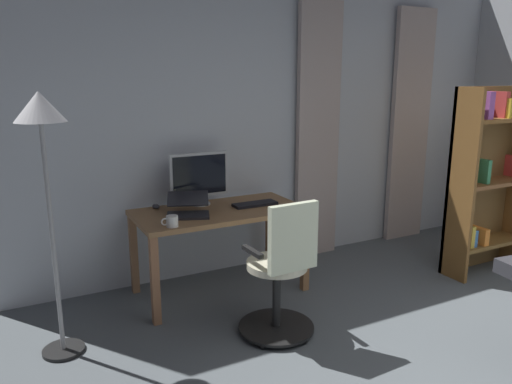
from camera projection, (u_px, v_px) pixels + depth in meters
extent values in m
cube|color=silver|center=(282.00, 118.00, 4.86)|extent=(5.39, 0.10, 2.87)
cube|color=#BDABA5|center=(409.00, 128.00, 5.52)|extent=(0.52, 0.06, 2.55)
cube|color=#BDABA5|center=(318.00, 134.00, 4.96)|extent=(0.48, 0.06, 2.55)
cube|color=olive|center=(219.00, 212.00, 4.17)|extent=(1.42, 0.72, 0.04)
cube|color=#95663F|center=(305.00, 252.00, 4.28)|extent=(0.06, 0.06, 0.70)
cube|color=#956343|center=(155.00, 281.00, 3.68)|extent=(0.06, 0.06, 0.70)
cube|color=#97633D|center=(269.00, 232.00, 4.83)|extent=(0.06, 0.06, 0.70)
cube|color=#8D6243|center=(134.00, 254.00, 4.23)|extent=(0.06, 0.06, 0.70)
cylinder|color=black|center=(276.00, 327.00, 3.64)|extent=(0.56, 0.56, 0.02)
sphere|color=black|center=(305.00, 320.00, 3.77)|extent=(0.05, 0.05, 0.05)
sphere|color=black|center=(268.00, 312.00, 3.89)|extent=(0.05, 0.05, 0.05)
sphere|color=black|center=(242.00, 327.00, 3.67)|extent=(0.05, 0.05, 0.05)
sphere|color=black|center=(263.00, 346.00, 3.41)|extent=(0.05, 0.05, 0.05)
sphere|color=black|center=(304.00, 341.00, 3.47)|extent=(0.05, 0.05, 0.05)
cylinder|color=black|center=(276.00, 298.00, 3.58)|extent=(0.06, 0.06, 0.46)
cylinder|color=beige|center=(277.00, 264.00, 3.52)|extent=(0.46, 0.46, 0.05)
cube|color=beige|center=(293.00, 238.00, 3.29)|extent=(0.38, 0.07, 0.47)
cube|color=black|center=(253.00, 252.00, 3.39)|extent=(0.05, 0.24, 0.03)
cube|color=black|center=(300.00, 242.00, 3.59)|extent=(0.05, 0.24, 0.03)
cylinder|color=#B7BCC1|center=(200.00, 204.00, 4.34)|extent=(0.18, 0.18, 0.01)
cylinder|color=#B7BCC1|center=(200.00, 200.00, 4.33)|extent=(0.04, 0.04, 0.06)
cube|color=#B7BCC1|center=(199.00, 175.00, 4.28)|extent=(0.53, 0.03, 0.39)
cube|color=black|center=(200.00, 175.00, 4.27)|extent=(0.49, 0.01, 0.34)
cube|color=black|center=(255.00, 204.00, 4.30)|extent=(0.39, 0.14, 0.02)
cube|color=#232328|center=(188.00, 215.00, 3.96)|extent=(0.40, 0.33, 0.02)
cube|color=#232328|center=(188.00, 198.00, 4.04)|extent=(0.39, 0.32, 0.08)
ellipsoid|color=#333338|center=(156.00, 206.00, 4.20)|extent=(0.06, 0.10, 0.04)
cylinder|color=white|center=(172.00, 221.00, 3.69)|extent=(0.09, 0.09, 0.09)
torus|color=white|center=(165.00, 222.00, 3.66)|extent=(0.06, 0.01, 0.06)
cube|color=brown|center=(461.00, 187.00, 4.41)|extent=(0.04, 0.30, 1.75)
cube|color=brown|center=(479.00, 180.00, 4.71)|extent=(0.86, 0.04, 1.75)
cube|color=brown|center=(485.00, 241.00, 4.73)|extent=(0.78, 0.30, 0.04)
cube|color=brown|center=(492.00, 182.00, 4.60)|extent=(0.78, 0.30, 0.04)
cube|color=brown|center=(499.00, 119.00, 4.46)|extent=(0.78, 0.30, 0.04)
cube|color=orange|center=(475.00, 234.00, 4.64)|extent=(0.06, 0.27, 0.16)
cube|color=#984D9D|center=(479.00, 105.00, 4.30)|extent=(0.07, 0.27, 0.24)
cube|color=gold|center=(463.00, 234.00, 4.56)|extent=(0.05, 0.23, 0.20)
cube|color=#C83C39|center=(498.00, 104.00, 4.42)|extent=(0.05, 0.19, 0.23)
cube|color=#3D70AE|center=(465.00, 236.00, 4.58)|extent=(0.07, 0.23, 0.16)
cube|color=#3A8B58|center=(480.00, 171.00, 4.49)|extent=(0.04, 0.21, 0.22)
cube|color=gold|center=(498.00, 108.00, 4.43)|extent=(0.03, 0.27, 0.17)
cylinder|color=black|center=(64.00, 350.00, 3.38)|extent=(0.28, 0.28, 0.02)
cylinder|color=#A5A5A8|center=(53.00, 243.00, 3.20)|extent=(0.03, 0.03, 1.57)
cone|color=silver|center=(39.00, 107.00, 3.00)|extent=(0.31, 0.31, 0.19)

